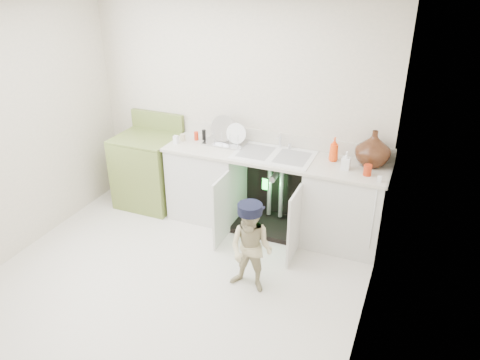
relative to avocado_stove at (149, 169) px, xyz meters
The scene contains 5 objects.
ground 1.64m from the avocado_stove, 48.48° to the right, with size 3.50×3.50×0.00m, color #BBB1A4.
room_shell 1.77m from the avocado_stove, 48.48° to the right, with size 6.00×5.50×1.26m.
counter_run 1.64m from the avocado_stove, ahead, with size 2.44×1.02×1.27m.
avocado_stove is the anchor object (origin of this frame).
repair_worker 2.07m from the avocado_stove, 31.44° to the right, with size 0.44×0.94×0.89m.
Camera 1 is at (1.98, -3.19, 2.88)m, focal length 35.00 mm.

